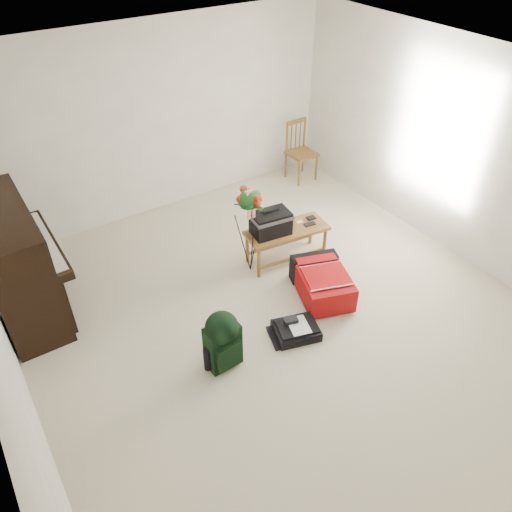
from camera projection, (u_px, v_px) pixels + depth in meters
floor at (279, 316)px, 5.38m from camera, size 5.00×5.50×0.01m
ceiling at (288, 85)px, 3.85m from camera, size 5.00×5.50×0.01m
wall_back at (158, 121)px, 6.43m from camera, size 5.00×0.04×2.50m
wall_right at (460, 153)px, 5.70m from camera, size 0.04×5.50×2.50m
piano at (17, 265)px, 5.12m from camera, size 0.71×1.50×1.25m
bench at (277, 226)px, 5.79m from camera, size 1.04×0.52×0.77m
dining_chair at (301, 152)px, 7.55m from camera, size 0.40×0.40×0.90m
red_suitcase at (319, 280)px, 5.59m from camera, size 0.74×0.92×0.33m
black_duffel at (296, 330)px, 5.13m from camera, size 0.53×0.47×0.19m
green_backpack at (223, 338)px, 4.65m from camera, size 0.34×0.32×0.65m
flower_stand at (250, 231)px, 5.68m from camera, size 0.42×0.42×1.14m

